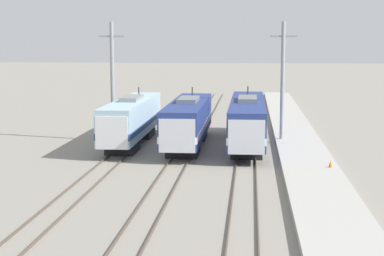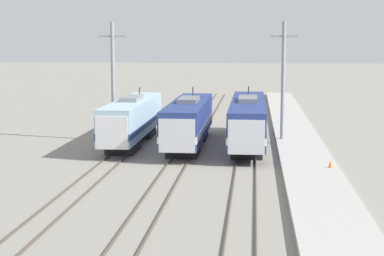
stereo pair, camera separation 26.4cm
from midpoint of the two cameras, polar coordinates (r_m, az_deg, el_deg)
name	(u,v)px [view 1 (the left image)]	position (r m, az deg, el deg)	size (l,w,h in m)	color
ground_plane	(179,162)	(48.73, -1.33, -3.06)	(400.00, 400.00, 0.00)	gray
rail_pair_far_left	(113,160)	(49.55, -7.20, -2.84)	(1.51, 120.00, 0.15)	#4C4238
rail_pair_center	(179,161)	(48.71, -1.33, -2.97)	(1.51, 120.00, 0.15)	#4C4238
rail_pair_far_right	(246,162)	(48.40, 4.69, -3.07)	(1.51, 120.00, 0.15)	#4C4238
locomotive_far_left	(131,120)	(56.51, -5.60, 0.69)	(2.76, 16.85, 4.80)	#232326
locomotive_center	(188,122)	(55.07, -0.52, 0.53)	(2.98, 17.25, 4.90)	black
locomotive_far_right	(247,121)	(55.75, 4.80, 0.61)	(2.95, 19.78, 4.89)	black
catenary_tower_left	(112,80)	(58.74, -7.22, 4.25)	(2.38, 0.35, 10.80)	gray
catenary_tower_right	(283,81)	(57.42, 7.92, 4.16)	(2.38, 0.35, 10.80)	gray
platform	(307,162)	(48.55, 10.04, -2.97)	(4.00, 120.00, 0.41)	#A8A59E
traffic_cone	(330,164)	(45.69, 12.05, -3.14)	(0.28, 0.28, 0.49)	orange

